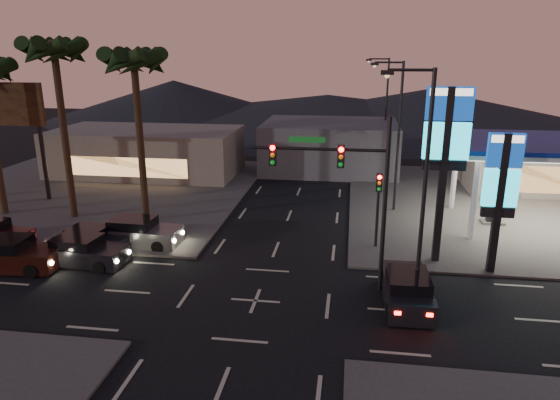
% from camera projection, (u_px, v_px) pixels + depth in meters
% --- Properties ---
extents(ground, '(140.00, 140.00, 0.00)m').
position_uv_depth(ground, '(255.00, 301.00, 22.07)').
color(ground, black).
rests_on(ground, ground).
extents(corner_lot_ne, '(24.00, 24.00, 0.12)m').
position_uv_depth(corner_lot_ne, '(522.00, 207.00, 35.03)').
color(corner_lot_ne, '#47443F').
rests_on(corner_lot_ne, ground).
extents(corner_lot_nw, '(24.00, 24.00, 0.12)m').
position_uv_depth(corner_lot_nw, '(95.00, 190.00, 39.40)').
color(corner_lot_nw, '#47443F').
rests_on(corner_lot_nw, ground).
extents(gas_station, '(12.20, 8.20, 5.47)m').
position_uv_depth(gas_station, '(555.00, 147.00, 29.80)').
color(gas_station, silver).
rests_on(gas_station, ground).
extents(convenience_store, '(10.00, 6.00, 4.00)m').
position_uv_depth(convenience_store, '(532.00, 166.00, 38.94)').
color(convenience_store, '#726B5B').
rests_on(convenience_store, ground).
extents(pylon_sign_tall, '(2.20, 0.35, 9.00)m').
position_uv_depth(pylon_sign_tall, '(446.00, 141.00, 24.28)').
color(pylon_sign_tall, black).
rests_on(pylon_sign_tall, ground).
extents(pylon_sign_short, '(1.60, 0.35, 7.00)m').
position_uv_depth(pylon_sign_short, '(501.00, 183.00, 23.49)').
color(pylon_sign_short, black).
rests_on(pylon_sign_short, ground).
extents(traffic_signal_mast, '(6.10, 0.39, 8.00)m').
position_uv_depth(traffic_signal_mast, '(346.00, 178.00, 21.93)').
color(traffic_signal_mast, black).
rests_on(traffic_signal_mast, ground).
extents(pedestal_signal, '(0.32, 0.39, 4.30)m').
position_uv_depth(pedestal_signal, '(378.00, 198.00, 27.09)').
color(pedestal_signal, black).
rests_on(pedestal_signal, ground).
extents(streetlight_near, '(2.14, 0.25, 10.00)m').
position_uv_depth(streetlight_near, '(421.00, 175.00, 20.44)').
color(streetlight_near, black).
rests_on(streetlight_near, ground).
extents(streetlight_mid, '(2.14, 0.25, 10.00)m').
position_uv_depth(streetlight_mid, '(396.00, 128.00, 32.77)').
color(streetlight_mid, black).
rests_on(streetlight_mid, ground).
extents(streetlight_far, '(2.14, 0.25, 10.00)m').
position_uv_depth(streetlight_far, '(384.00, 106.00, 46.04)').
color(streetlight_far, black).
rests_on(streetlight_far, ground).
extents(palm_a, '(4.41, 4.41, 10.86)m').
position_uv_depth(palm_a, '(135.00, 72.00, 29.59)').
color(palm_a, black).
rests_on(palm_a, ground).
extents(palm_b, '(4.41, 4.41, 11.46)m').
position_uv_depth(palm_b, '(55.00, 62.00, 30.11)').
color(palm_b, black).
rests_on(palm_b, ground).
extents(billboard, '(6.00, 0.30, 8.50)m').
position_uv_depth(billboard, '(5.00, 114.00, 35.36)').
color(billboard, black).
rests_on(billboard, ground).
extents(building_far_west, '(16.00, 8.00, 4.00)m').
position_uv_depth(building_far_west, '(147.00, 152.00, 44.26)').
color(building_far_west, '#726B5B').
rests_on(building_far_west, ground).
extents(building_far_mid, '(12.00, 9.00, 4.40)m').
position_uv_depth(building_far_mid, '(330.00, 146.00, 45.81)').
color(building_far_mid, '#4C4C51').
rests_on(building_far_mid, ground).
extents(hill_left, '(40.00, 40.00, 6.00)m').
position_uv_depth(hill_left, '(174.00, 99.00, 81.49)').
color(hill_left, black).
rests_on(hill_left, ground).
extents(hill_right, '(50.00, 50.00, 5.00)m').
position_uv_depth(hill_right, '(426.00, 106.00, 76.18)').
color(hill_right, black).
rests_on(hill_right, ground).
extents(hill_center, '(60.00, 60.00, 4.00)m').
position_uv_depth(hill_center, '(327.00, 108.00, 78.37)').
color(hill_center, black).
rests_on(hill_center, ground).
extents(car_lane_a_front, '(4.66, 2.22, 1.48)m').
position_uv_depth(car_lane_a_front, '(83.00, 251.00, 25.71)').
color(car_lane_a_front, black).
rests_on(car_lane_a_front, ground).
extents(car_lane_a_mid, '(5.14, 2.44, 1.63)m').
position_uv_depth(car_lane_a_mid, '(9.00, 255.00, 25.09)').
color(car_lane_a_mid, black).
rests_on(car_lane_a_mid, ground).
extents(car_lane_b_front, '(4.90, 2.19, 1.57)m').
position_uv_depth(car_lane_b_front, '(138.00, 233.00, 28.22)').
color(car_lane_b_front, '#535356').
rests_on(car_lane_b_front, ground).
extents(car_lane_b_mid, '(4.27, 2.12, 1.35)m').
position_uv_depth(car_lane_b_mid, '(92.00, 240.00, 27.44)').
color(car_lane_b_mid, black).
rests_on(car_lane_b_mid, ground).
extents(suv_station, '(2.06, 4.58, 1.51)m').
position_uv_depth(suv_station, '(407.00, 289.00, 21.63)').
color(suv_station, black).
rests_on(suv_station, ground).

